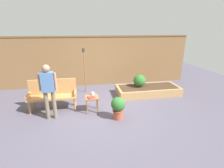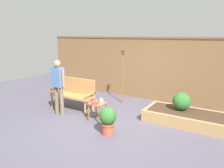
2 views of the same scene
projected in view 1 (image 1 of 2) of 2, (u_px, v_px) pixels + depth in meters
name	position (u px, v px, depth m)	size (l,w,h in m)	color
ground_plane	(104.00, 111.00, 5.13)	(14.00, 14.00, 0.00)	#514C5B
fence_back	(95.00, 61.00, 7.20)	(8.40, 0.14, 2.16)	brown
garden_bench	(53.00, 92.00, 5.13)	(1.44, 0.48, 0.94)	#B77F47
side_table	(92.00, 99.00, 4.99)	(0.40, 0.40, 0.48)	olive
cup_on_table	(93.00, 94.00, 5.07)	(0.11, 0.07, 0.10)	white
book_on_table	(91.00, 97.00, 4.88)	(0.19, 0.17, 0.03)	#B2332D
potted_boxwood	(118.00, 107.00, 4.58)	(0.40, 0.40, 0.65)	#A84C33
raised_planter_bed	(148.00, 90.00, 6.41)	(2.40, 1.00, 0.30)	#AD8451
shrub_near_bench	(140.00, 81.00, 6.31)	(0.47, 0.47, 0.47)	brown
tiki_torch	(84.00, 63.00, 6.27)	(0.10, 0.10, 1.74)	brown
person_by_bench	(48.00, 87.00, 4.41)	(0.47, 0.20, 1.56)	#70604C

